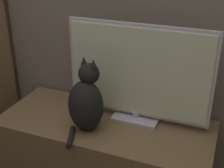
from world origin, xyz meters
The scene contains 3 objects.
tv_stand centered at (0.00, 0.92, 0.22)m, with size 1.22×0.51×0.45m.
tv centered at (0.16, 1.03, 0.73)m, with size 0.81×0.16×0.56m.
cat centered at (-0.06, 0.84, 0.61)m, with size 0.23×0.32×0.40m.
Camera 1 is at (0.60, -0.46, 1.41)m, focal length 50.00 mm.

